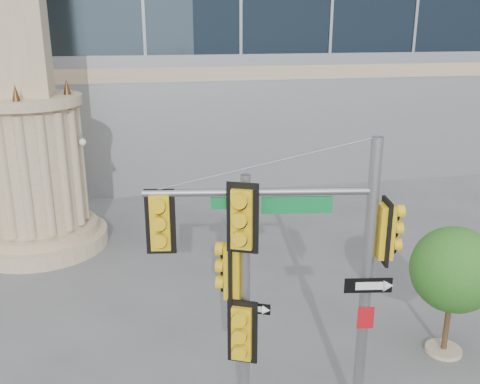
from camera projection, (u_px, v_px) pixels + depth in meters
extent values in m
cylinder|color=tan|center=(42.00, 239.00, 18.21)|extent=(4.40, 4.40, 0.50)
cylinder|color=tan|center=(40.00, 228.00, 18.09)|extent=(3.80, 3.80, 0.30)
cylinder|color=tan|center=(33.00, 166.00, 17.44)|extent=(3.00, 3.00, 4.00)
cylinder|color=tan|center=(25.00, 100.00, 16.79)|extent=(3.50, 3.50, 0.30)
cone|color=#472D14|center=(67.00, 86.00, 16.92)|extent=(0.24, 0.24, 0.50)
cylinder|color=slate|center=(366.00, 289.00, 9.51)|extent=(0.20, 0.20, 5.52)
cylinder|color=slate|center=(259.00, 192.00, 8.89)|extent=(3.83, 0.78, 0.13)
cube|color=#0E7A38|center=(297.00, 205.00, 8.96)|extent=(1.18, 0.24, 0.29)
cube|color=yellow|center=(160.00, 222.00, 8.98)|extent=(0.54, 0.34, 1.15)
cube|color=yellow|center=(385.00, 231.00, 9.19)|extent=(0.34, 0.54, 1.15)
cube|color=black|center=(368.00, 285.00, 9.35)|extent=(0.84, 0.17, 0.28)
cube|color=#B31017|center=(366.00, 318.00, 9.54)|extent=(0.29, 0.08, 0.42)
cylinder|color=slate|center=(245.00, 306.00, 9.56)|extent=(0.18, 0.18, 4.89)
cube|color=yellow|center=(243.00, 218.00, 8.83)|extent=(0.60, 0.47, 1.22)
cube|color=yellow|center=(233.00, 270.00, 9.40)|extent=(0.47, 0.60, 1.22)
cube|color=yellow|center=(242.00, 332.00, 9.48)|extent=(0.60, 0.47, 1.22)
cube|color=black|center=(253.00, 308.00, 9.40)|extent=(0.56, 0.28, 0.20)
cylinder|color=tan|center=(443.00, 350.00, 12.39)|extent=(0.82, 0.82, 0.09)
cylinder|color=#382314|center=(447.00, 320.00, 12.15)|extent=(0.13, 0.13, 1.64)
sphere|color=#16621F|center=(454.00, 269.00, 11.77)|extent=(1.91, 1.91, 1.91)
sphere|color=#16621F|center=(463.00, 274.00, 12.14)|extent=(1.18, 1.18, 1.18)
sphere|color=#16621F|center=(446.00, 285.00, 11.56)|extent=(1.00, 1.00, 1.00)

